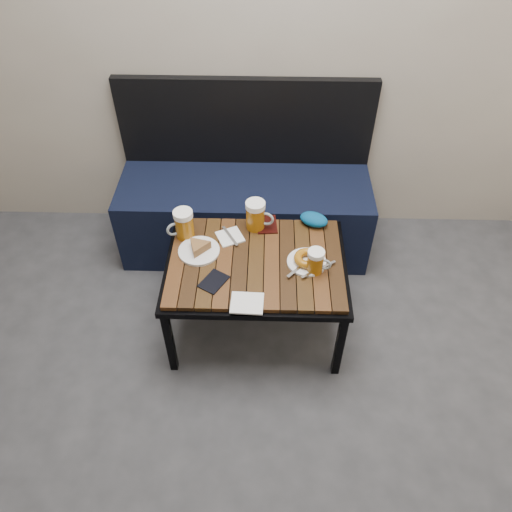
{
  "coord_description": "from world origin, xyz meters",
  "views": [
    {
      "loc": [
        -0.11,
        -0.48,
        2.11
      ],
      "look_at": [
        -0.15,
        1.13,
        0.5
      ],
      "focal_mm": 35.0,
      "sensor_mm": 36.0,
      "label": 1
    }
  ],
  "objects_px": {
    "knit_pouch": "(314,219)",
    "passport_burgundy": "(267,224)",
    "bench": "(245,206)",
    "beer_mug_centre": "(256,215)",
    "cafe_table": "(256,267)",
    "plate_bagel": "(307,260)",
    "beer_mug_left": "(184,224)",
    "beer_mug_right": "(316,261)",
    "passport_navy": "(214,282)",
    "plate_pie": "(199,249)"
  },
  "relations": [
    {
      "from": "bench",
      "to": "passport_navy",
      "type": "bearing_deg",
      "value": -97.65
    },
    {
      "from": "beer_mug_left",
      "to": "passport_navy",
      "type": "height_order",
      "value": "beer_mug_left"
    },
    {
      "from": "bench",
      "to": "plate_pie",
      "type": "relative_size",
      "value": 7.2
    },
    {
      "from": "passport_burgundy",
      "to": "knit_pouch",
      "type": "height_order",
      "value": "knit_pouch"
    },
    {
      "from": "bench",
      "to": "beer_mug_centre",
      "type": "relative_size",
      "value": 9.14
    },
    {
      "from": "passport_burgundy",
      "to": "knit_pouch",
      "type": "bearing_deg",
      "value": -2.01
    },
    {
      "from": "cafe_table",
      "to": "passport_navy",
      "type": "bearing_deg",
      "value": -142.66
    },
    {
      "from": "plate_pie",
      "to": "plate_bagel",
      "type": "xyz_separation_m",
      "value": [
        0.5,
        -0.06,
        -0.0
      ]
    },
    {
      "from": "beer_mug_left",
      "to": "beer_mug_right",
      "type": "height_order",
      "value": "beer_mug_left"
    },
    {
      "from": "cafe_table",
      "to": "beer_mug_right",
      "type": "xyz_separation_m",
      "value": [
        0.27,
        -0.06,
        0.11
      ]
    },
    {
      "from": "beer_mug_left",
      "to": "knit_pouch",
      "type": "bearing_deg",
      "value": 162.51
    },
    {
      "from": "plate_bagel",
      "to": "knit_pouch",
      "type": "distance_m",
      "value": 0.28
    },
    {
      "from": "bench",
      "to": "passport_burgundy",
      "type": "distance_m",
      "value": 0.45
    },
    {
      "from": "plate_pie",
      "to": "passport_burgundy",
      "type": "distance_m",
      "value": 0.37
    },
    {
      "from": "cafe_table",
      "to": "knit_pouch",
      "type": "bearing_deg",
      "value": 43.04
    },
    {
      "from": "bench",
      "to": "beer_mug_right",
      "type": "height_order",
      "value": "bench"
    },
    {
      "from": "beer_mug_right",
      "to": "plate_pie",
      "type": "distance_m",
      "value": 0.55
    },
    {
      "from": "bench",
      "to": "cafe_table",
      "type": "relative_size",
      "value": 1.67
    },
    {
      "from": "bench",
      "to": "passport_navy",
      "type": "xyz_separation_m",
      "value": [
        -0.1,
        -0.77,
        0.2
      ]
    },
    {
      "from": "beer_mug_left",
      "to": "passport_navy",
      "type": "bearing_deg",
      "value": 92.33
    },
    {
      "from": "beer_mug_left",
      "to": "knit_pouch",
      "type": "xyz_separation_m",
      "value": [
        0.63,
        0.1,
        -0.04
      ]
    },
    {
      "from": "passport_navy",
      "to": "passport_burgundy",
      "type": "bearing_deg",
      "value": 90.22
    },
    {
      "from": "cafe_table",
      "to": "beer_mug_centre",
      "type": "distance_m",
      "value": 0.26
    },
    {
      "from": "bench",
      "to": "knit_pouch",
      "type": "xyz_separation_m",
      "value": [
        0.36,
        -0.37,
        0.23
      ]
    },
    {
      "from": "passport_navy",
      "to": "cafe_table",
      "type": "bearing_deg",
      "value": 68.24
    },
    {
      "from": "beer_mug_centre",
      "to": "passport_navy",
      "type": "relative_size",
      "value": 1.21
    },
    {
      "from": "beer_mug_centre",
      "to": "beer_mug_right",
      "type": "bearing_deg",
      "value": -35.81
    },
    {
      "from": "cafe_table",
      "to": "passport_burgundy",
      "type": "bearing_deg",
      "value": 79.27
    },
    {
      "from": "bench",
      "to": "cafe_table",
      "type": "xyz_separation_m",
      "value": [
        0.08,
        -0.63,
        0.16
      ]
    },
    {
      "from": "beer_mug_right",
      "to": "plate_bagel",
      "type": "bearing_deg",
      "value": 136.91
    },
    {
      "from": "beer_mug_right",
      "to": "passport_navy",
      "type": "bearing_deg",
      "value": -159.35
    },
    {
      "from": "passport_navy",
      "to": "beer_mug_right",
      "type": "bearing_deg",
      "value": 40.99
    },
    {
      "from": "cafe_table",
      "to": "plate_bagel",
      "type": "height_order",
      "value": "plate_bagel"
    },
    {
      "from": "bench",
      "to": "knit_pouch",
      "type": "distance_m",
      "value": 0.57
    },
    {
      "from": "beer_mug_right",
      "to": "plate_bagel",
      "type": "distance_m",
      "value": 0.07
    },
    {
      "from": "plate_pie",
      "to": "plate_bagel",
      "type": "height_order",
      "value": "plate_pie"
    },
    {
      "from": "beer_mug_centre",
      "to": "plate_bagel",
      "type": "bearing_deg",
      "value": -34.6
    },
    {
      "from": "beer_mug_centre",
      "to": "beer_mug_right",
      "type": "relative_size",
      "value": 1.26
    },
    {
      "from": "cafe_table",
      "to": "beer_mug_centre",
      "type": "xyz_separation_m",
      "value": [
        -0.01,
        0.23,
        0.12
      ]
    },
    {
      "from": "bench",
      "to": "beer_mug_centre",
      "type": "distance_m",
      "value": 0.49
    },
    {
      "from": "bench",
      "to": "beer_mug_left",
      "type": "height_order",
      "value": "bench"
    },
    {
      "from": "plate_pie",
      "to": "passport_burgundy",
      "type": "height_order",
      "value": "plate_pie"
    },
    {
      "from": "beer_mug_centre",
      "to": "plate_pie",
      "type": "distance_m",
      "value": 0.32
    },
    {
      "from": "knit_pouch",
      "to": "passport_burgundy",
      "type": "bearing_deg",
      "value": -177.0
    },
    {
      "from": "passport_navy",
      "to": "passport_burgundy",
      "type": "distance_m",
      "value": 0.45
    },
    {
      "from": "beer_mug_centre",
      "to": "beer_mug_right",
      "type": "distance_m",
      "value": 0.4
    },
    {
      "from": "beer_mug_right",
      "to": "passport_navy",
      "type": "relative_size",
      "value": 0.96
    },
    {
      "from": "bench",
      "to": "plate_pie",
      "type": "distance_m",
      "value": 0.65
    },
    {
      "from": "beer_mug_left",
      "to": "knit_pouch",
      "type": "height_order",
      "value": "beer_mug_left"
    },
    {
      "from": "cafe_table",
      "to": "beer_mug_right",
      "type": "bearing_deg",
      "value": -12.57
    }
  ]
}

